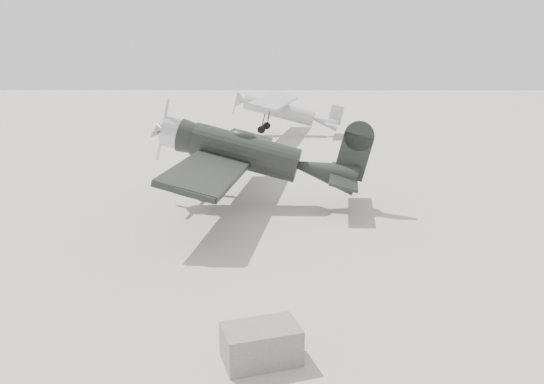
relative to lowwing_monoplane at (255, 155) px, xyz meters
The scene contains 4 objects.
ground 7.19m from the lowwing_monoplane, 88.61° to the right, with size 160.00×160.00×0.00m, color #A8A495.
lowwing_monoplane is the anchor object (origin of this frame).
highwing_monoplane 19.55m from the lowwing_monoplane, 86.11° to the left, with size 8.24×11.56×3.26m.
equipment_block 11.56m from the lowwing_monoplane, 87.07° to the right, with size 1.48×0.93×0.74m, color #63615C.
Camera 1 is at (0.73, -13.87, 5.87)m, focal length 35.00 mm.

